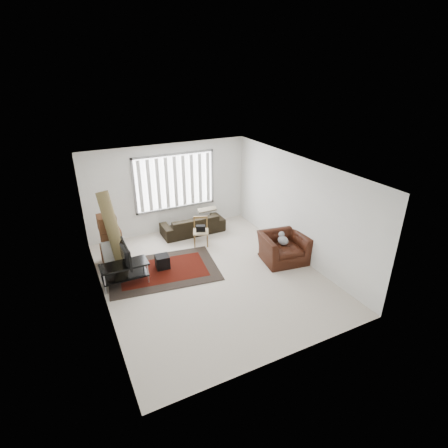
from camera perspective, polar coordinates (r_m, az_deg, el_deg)
The scene contains 11 objects.
room at distance 8.37m, azimuth -3.60°, elevation 3.57°, with size 6.00×6.02×2.71m.
persian_rug at distance 9.05m, azimuth -9.85°, elevation -7.46°, with size 2.90×2.15×0.02m.
tv_stand at distance 8.55m, azimuth -15.93°, elevation -7.18°, with size 1.09×0.49×0.55m.
tv at distance 8.35m, azimuth -16.25°, elevation -4.81°, with size 0.88×0.11×0.51m, color black.
subwoofer at distance 9.07m, azimuth -10.03°, elevation -6.06°, with size 0.33×0.33×0.33m, color black.
moving_boxes at distance 9.45m, azimuth -18.00°, elevation -2.67°, with size 0.55×0.50×1.33m.
white_flatpack at distance 9.29m, azimuth -17.30°, elevation -4.73°, with size 0.60×0.09×0.76m, color silver.
rolled_rug at distance 8.95m, azimuth -17.60°, elevation -1.32°, with size 0.31×0.31×2.04m, color brown.
sofa at distance 10.74m, azimuth -5.14°, elevation 0.38°, with size 1.92×0.83×0.74m, color black.
side_chair at distance 10.00m, azimuth -3.81°, elevation -1.00°, with size 0.56×0.56×0.80m.
armchair at distance 9.30m, azimuth 9.71°, elevation -3.50°, with size 1.30×1.17×0.86m.
Camera 1 is at (-2.99, -6.70, 4.76)m, focal length 28.00 mm.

